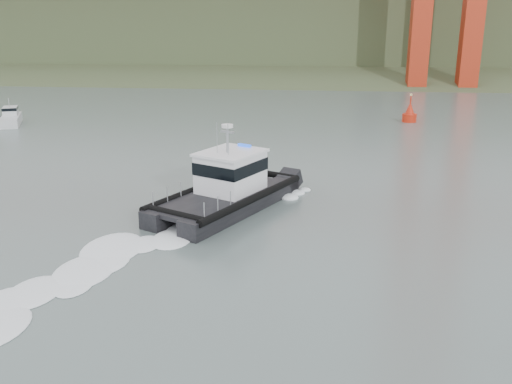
# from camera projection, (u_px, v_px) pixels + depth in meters

# --- Properties ---
(ground) EXTENTS (400.00, 400.00, 0.00)m
(ground) POSITION_uv_depth(u_px,v_px,m) (263.00, 296.00, 24.52)
(ground) COLOR slate
(ground) RESTS_ON ground
(headlands) EXTENTS (500.00, 105.36, 27.12)m
(headlands) POSITION_uv_depth(u_px,v_px,m) (312.00, 35.00, 141.61)
(headlands) COLOR #3B4F2D
(headlands) RESTS_ON ground
(patrol_boat) EXTENTS (8.69, 11.90, 5.46)m
(patrol_boat) POSITION_uv_depth(u_px,v_px,m) (228.00, 187.00, 35.38)
(patrol_boat) COLOR black
(patrol_boat) RESTS_ON ground
(motorboat) EXTENTS (3.83, 5.79, 3.03)m
(motorboat) POSITION_uv_depth(u_px,v_px,m) (11.00, 118.00, 62.90)
(motorboat) COLOR silver
(motorboat) RESTS_ON ground
(nav_buoy) EXTENTS (1.62, 1.62, 3.37)m
(nav_buoy) POSITION_uv_depth(u_px,v_px,m) (410.00, 114.00, 64.50)
(nav_buoy) COLOR red
(nav_buoy) RESTS_ON ground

